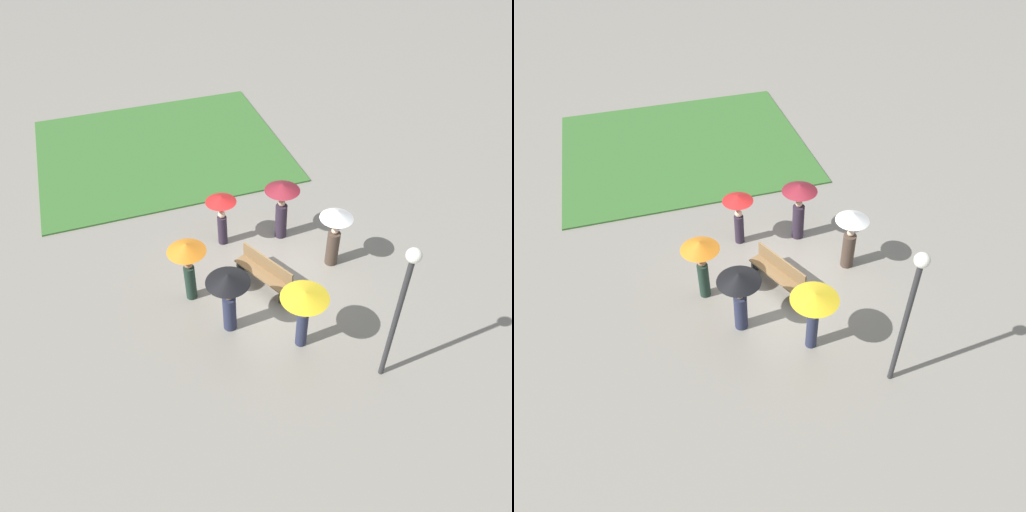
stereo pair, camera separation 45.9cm
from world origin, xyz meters
TOP-DOWN VIEW (x-y plane):
  - ground_plane at (0.00, 0.00)m, footprint 90.00×90.00m
  - lawn_patch_near at (-7.84, -1.62)m, footprint 8.07×9.31m
  - park_bench at (0.50, -0.37)m, footprint 1.89×1.17m
  - lamp_post at (4.28, 1.22)m, footprint 0.32×0.32m
  - crowd_person_yellow at (2.80, -0.24)m, footprint 1.17×1.17m
  - crowd_person_maroon at (-1.34, 0.86)m, footprint 1.06×1.06m
  - crowd_person_white at (0.34, 1.81)m, footprint 0.95×0.95m
  - crowd_person_black at (1.70, -1.77)m, footprint 1.11×1.11m
  - crowd_person_red at (-1.64, -0.95)m, footprint 0.92×0.92m
  - crowd_person_orange at (0.30, -2.44)m, footprint 1.03×1.03m

SIDE VIEW (x-z plane):
  - ground_plane at x=0.00m, z-range 0.00..0.00m
  - lawn_patch_near at x=-7.84m, z-range 0.00..0.06m
  - park_bench at x=0.50m, z-range 0.02..0.92m
  - crowd_person_red at x=-1.64m, z-range 0.38..2.12m
  - crowd_person_white at x=0.34m, z-range 0.32..2.23m
  - crowd_person_maroon at x=-1.34m, z-range 0.38..2.32m
  - crowd_person_black at x=1.70m, z-range 0.46..2.37m
  - crowd_person_yellow at x=2.80m, z-range 0.51..2.36m
  - crowd_person_orange at x=0.30m, z-range 0.48..2.40m
  - lamp_post at x=4.28m, z-range 0.60..4.56m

